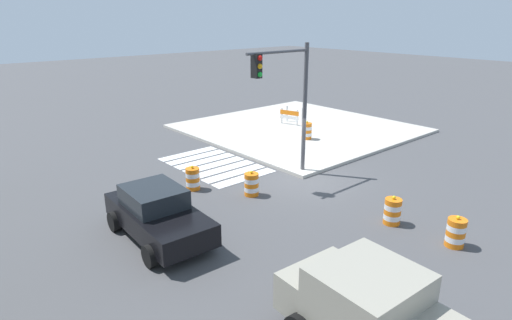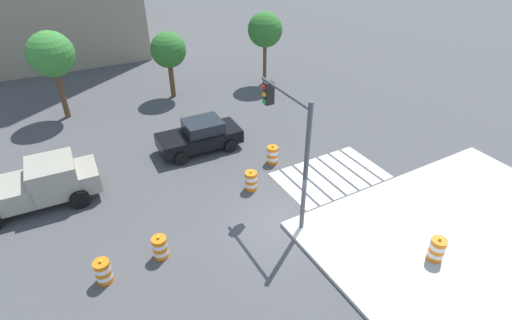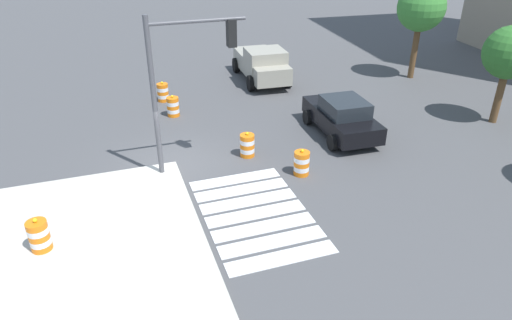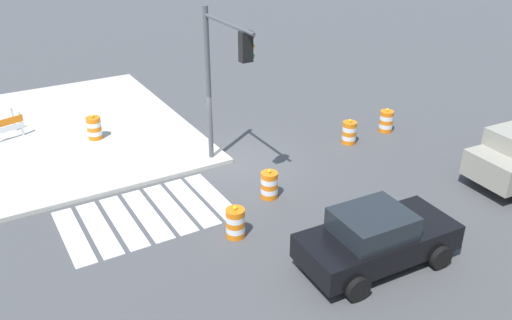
{
  "view_description": "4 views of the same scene",
  "coord_description": "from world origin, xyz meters",
  "px_view_note": "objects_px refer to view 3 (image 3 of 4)",
  "views": [
    {
      "loc": [
        -11.6,
        12.78,
        6.69
      ],
      "look_at": [
        1.04,
        1.78,
        1.0
      ],
      "focal_mm": 29.99,
      "sensor_mm": 36.0,
      "label": 1
    },
    {
      "loc": [
        -7.05,
        -10.39,
        11.37
      ],
      "look_at": [
        0.42,
        2.78,
        1.49
      ],
      "focal_mm": 28.6,
      "sensor_mm": 36.0,
      "label": 2
    },
    {
      "loc": [
        15.46,
        -2.13,
        8.42
      ],
      "look_at": [
        2.35,
        2.38,
        0.99
      ],
      "focal_mm": 32.63,
      "sensor_mm": 36.0,
      "label": 3
    },
    {
      "loc": [
        8.1,
        15.49,
        8.88
      ],
      "look_at": [
        0.9,
        3.19,
        1.72
      ],
      "focal_mm": 37.19,
      "sensor_mm": 36.0,
      "label": 4
    }
  ],
  "objects_px": {
    "traffic_barrel_median_far": "(163,92)",
    "street_tree_streetside_mid": "(421,8)",
    "traffic_barrel_on_sidewalk": "(39,236)",
    "traffic_barrel_near_corner": "(173,107)",
    "pickup_truck": "(262,64)",
    "traffic_barrel_crosswalk_end": "(302,163)",
    "sports_car": "(342,117)",
    "traffic_barrel_median_near": "(247,145)",
    "street_tree_streetside_far": "(510,54)",
    "traffic_light_pole": "(186,67)"
  },
  "relations": [
    {
      "from": "pickup_truck",
      "to": "traffic_barrel_median_far",
      "type": "relative_size",
      "value": 5.15
    },
    {
      "from": "pickup_truck",
      "to": "traffic_barrel_median_near",
      "type": "relative_size",
      "value": 5.15
    },
    {
      "from": "traffic_barrel_near_corner",
      "to": "traffic_barrel_median_far",
      "type": "bearing_deg",
      "value": -176.15
    },
    {
      "from": "traffic_barrel_on_sidewalk",
      "to": "traffic_light_pole",
      "type": "relative_size",
      "value": 0.19
    },
    {
      "from": "traffic_barrel_median_far",
      "to": "traffic_light_pole",
      "type": "relative_size",
      "value": 0.19
    },
    {
      "from": "sports_car",
      "to": "street_tree_streetside_far",
      "type": "distance_m",
      "value": 7.61
    },
    {
      "from": "traffic_barrel_near_corner",
      "to": "street_tree_streetside_mid",
      "type": "bearing_deg",
      "value": 95.11
    },
    {
      "from": "traffic_barrel_crosswalk_end",
      "to": "traffic_barrel_on_sidewalk",
      "type": "distance_m",
      "value": 8.77
    },
    {
      "from": "street_tree_streetside_mid",
      "to": "traffic_barrel_on_sidewalk",
      "type": "bearing_deg",
      "value": -62.54
    },
    {
      "from": "pickup_truck",
      "to": "traffic_barrel_crosswalk_end",
      "type": "xyz_separation_m",
      "value": [
        10.33,
        -2.2,
        -0.52
      ]
    },
    {
      "from": "sports_car",
      "to": "traffic_barrel_near_corner",
      "type": "distance_m",
      "value": 7.73
    },
    {
      "from": "sports_car",
      "to": "traffic_barrel_on_sidewalk",
      "type": "distance_m",
      "value": 12.36
    },
    {
      "from": "traffic_barrel_crosswalk_end",
      "to": "traffic_light_pole",
      "type": "distance_m",
      "value": 5.26
    },
    {
      "from": "street_tree_streetside_far",
      "to": "pickup_truck",
      "type": "bearing_deg",
      "value": -137.83
    },
    {
      "from": "pickup_truck",
      "to": "traffic_barrel_median_far",
      "type": "height_order",
      "value": "pickup_truck"
    },
    {
      "from": "traffic_barrel_on_sidewalk",
      "to": "traffic_barrel_near_corner",
      "type": "bearing_deg",
      "value": 149.05
    },
    {
      "from": "pickup_truck",
      "to": "traffic_barrel_crosswalk_end",
      "type": "height_order",
      "value": "pickup_truck"
    },
    {
      "from": "traffic_barrel_median_near",
      "to": "traffic_barrel_median_far",
      "type": "distance_m",
      "value": 7.35
    },
    {
      "from": "traffic_barrel_crosswalk_end",
      "to": "street_tree_streetside_mid",
      "type": "xyz_separation_m",
      "value": [
        -8.19,
        10.47,
        3.4
      ]
    },
    {
      "from": "traffic_barrel_near_corner",
      "to": "traffic_light_pole",
      "type": "xyz_separation_m",
      "value": [
        5.39,
        -0.24,
        3.46
      ]
    },
    {
      "from": "traffic_barrel_median_near",
      "to": "traffic_barrel_on_sidewalk",
      "type": "height_order",
      "value": "traffic_barrel_on_sidewalk"
    },
    {
      "from": "traffic_barrel_median_near",
      "to": "street_tree_streetside_mid",
      "type": "xyz_separation_m",
      "value": [
        -6.19,
        11.86,
        3.4
      ]
    },
    {
      "from": "traffic_barrel_median_near",
      "to": "traffic_barrel_on_sidewalk",
      "type": "relative_size",
      "value": 1.0
    },
    {
      "from": "sports_car",
      "to": "traffic_light_pole",
      "type": "xyz_separation_m",
      "value": [
        1.04,
        -6.62,
        3.1
      ]
    },
    {
      "from": "pickup_truck",
      "to": "traffic_barrel_crosswalk_end",
      "type": "relative_size",
      "value": 5.15
    },
    {
      "from": "traffic_barrel_median_near",
      "to": "street_tree_streetside_far",
      "type": "xyz_separation_m",
      "value": [
        0.45,
        11.55,
        2.67
      ]
    },
    {
      "from": "street_tree_streetside_mid",
      "to": "traffic_barrel_crosswalk_end",
      "type": "bearing_deg",
      "value": -51.94
    },
    {
      "from": "pickup_truck",
      "to": "traffic_barrel_median_far",
      "type": "xyz_separation_m",
      "value": [
        1.3,
        -5.74,
        -0.52
      ]
    },
    {
      "from": "sports_car",
      "to": "street_tree_streetside_mid",
      "type": "bearing_deg",
      "value": 126.73
    },
    {
      "from": "pickup_truck",
      "to": "street_tree_streetside_far",
      "type": "relative_size",
      "value": 1.22
    },
    {
      "from": "sports_car",
      "to": "pickup_truck",
      "type": "xyz_separation_m",
      "value": [
        -7.72,
        -0.78,
        0.16
      ]
    },
    {
      "from": "traffic_barrel_on_sidewalk",
      "to": "traffic_light_pole",
      "type": "bearing_deg",
      "value": 123.47
    },
    {
      "from": "traffic_barrel_on_sidewalk",
      "to": "street_tree_streetside_mid",
      "type": "xyz_separation_m",
      "value": [
        -9.91,
        19.06,
        3.25
      ]
    },
    {
      "from": "traffic_barrel_near_corner",
      "to": "traffic_barrel_median_far",
      "type": "distance_m",
      "value": 2.09
    },
    {
      "from": "traffic_barrel_median_far",
      "to": "traffic_barrel_near_corner",
      "type": "bearing_deg",
      "value": 3.85
    },
    {
      "from": "traffic_barrel_median_near",
      "to": "traffic_barrel_crosswalk_end",
      "type": "bearing_deg",
      "value": 34.9
    },
    {
      "from": "traffic_barrel_near_corner",
      "to": "street_tree_streetside_mid",
      "type": "distance_m",
      "value": 14.33
    },
    {
      "from": "traffic_barrel_median_far",
      "to": "street_tree_streetside_mid",
      "type": "relative_size",
      "value": 0.2
    },
    {
      "from": "sports_car",
      "to": "street_tree_streetside_far",
      "type": "relative_size",
      "value": 1.02
    },
    {
      "from": "pickup_truck",
      "to": "traffic_barrel_crosswalk_end",
      "type": "distance_m",
      "value": 10.58
    },
    {
      "from": "pickup_truck",
      "to": "street_tree_streetside_mid",
      "type": "relative_size",
      "value": 1.01
    },
    {
      "from": "traffic_barrel_median_near",
      "to": "traffic_light_pole",
      "type": "xyz_separation_m",
      "value": [
        0.44,
        -2.24,
        3.46
      ]
    },
    {
      "from": "sports_car",
      "to": "traffic_barrel_on_sidewalk",
      "type": "relative_size",
      "value": 4.3
    },
    {
      "from": "street_tree_streetside_far",
      "to": "traffic_barrel_on_sidewalk",
      "type": "bearing_deg",
      "value": -80.12
    },
    {
      "from": "traffic_barrel_on_sidewalk",
      "to": "street_tree_streetside_mid",
      "type": "bearing_deg",
      "value": 117.46
    },
    {
      "from": "traffic_barrel_crosswalk_end",
      "to": "street_tree_streetside_far",
      "type": "relative_size",
      "value": 0.24
    },
    {
      "from": "traffic_barrel_crosswalk_end",
      "to": "traffic_barrel_median_near",
      "type": "bearing_deg",
      "value": -145.1
    },
    {
      "from": "sports_car",
      "to": "street_tree_streetside_far",
      "type": "bearing_deg",
      "value": 81.61
    },
    {
      "from": "traffic_barrel_crosswalk_end",
      "to": "traffic_barrel_median_near",
      "type": "xyz_separation_m",
      "value": [
        -2.0,
        -1.4,
        0.0
      ]
    },
    {
      "from": "sports_car",
      "to": "traffic_barrel_crosswalk_end",
      "type": "xyz_separation_m",
      "value": [
        2.61,
        -2.98,
        -0.36
      ]
    }
  ]
}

